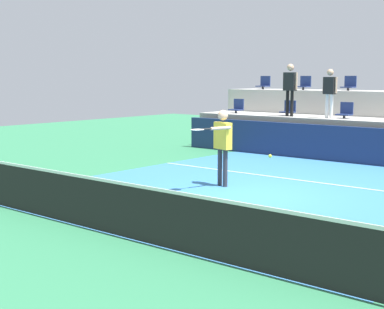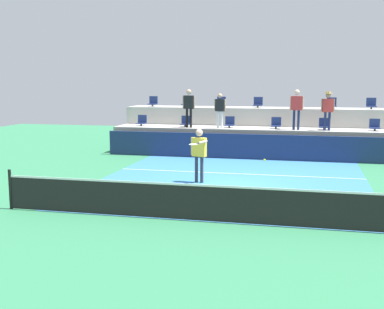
{
  "view_description": "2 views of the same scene",
  "coord_description": "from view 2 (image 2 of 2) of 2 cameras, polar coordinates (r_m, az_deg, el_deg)",
  "views": [
    {
      "loc": [
        6.89,
        -10.12,
        2.57
      ],
      "look_at": [
        0.04,
        -1.89,
        1.11
      ],
      "focal_mm": 53.17,
      "sensor_mm": 36.0,
      "label": 1
    },
    {
      "loc": [
        2.44,
        -15.4,
        3.38
      ],
      "look_at": [
        -0.87,
        -1.29,
        1.23
      ],
      "focal_mm": 46.22,
      "sensor_mm": 36.0,
      "label": 2
    }
  ],
  "objects": [
    {
      "name": "court_service_line",
      "position": [
        18.28,
        5.31,
        -2.22
      ],
      "size": [
        9.0,
        0.06,
        0.0
      ],
      "primitive_type": "cube",
      "color": "white",
      "rests_on": "ground_plane"
    },
    {
      "name": "stadium_chair_upper_right",
      "position": [
        24.48,
        15.81,
        5.64
      ],
      "size": [
        0.44,
        0.4,
        0.52
      ],
      "color": "#2D2D33",
      "rests_on": "seating_tier_upper"
    },
    {
      "name": "tennis_net",
      "position": [
        12.0,
        1.1,
        -5.43
      ],
      "size": [
        10.48,
        0.08,
        1.07
      ],
      "color": "black",
      "rests_on": "ground_plane"
    },
    {
      "name": "stadium_chair_lower_right",
      "position": [
        22.72,
        14.99,
        3.33
      ],
      "size": [
        0.44,
        0.4,
        0.52
      ],
      "color": "#2D2D33",
      "rests_on": "seating_tier_lower"
    },
    {
      "name": "spectator_in_grey",
      "position": [
        22.28,
        11.98,
        5.56
      ],
      "size": [
        0.62,
        0.27,
        1.77
      ],
      "color": "navy",
      "rests_on": "seating_tier_lower"
    },
    {
      "name": "stadium_chair_upper_mid_left",
      "position": [
        24.82,
        3.37,
        5.97
      ],
      "size": [
        0.44,
        0.4,
        0.52
      ],
      "color": "#2D2D33",
      "rests_on": "seating_tier_upper"
    },
    {
      "name": "sponsor_backboard",
      "position": [
        21.72,
        6.65,
        0.91
      ],
      "size": [
        13.0,
        0.16,
        1.1
      ],
      "primitive_type": "cube",
      "color": "navy",
      "rests_on": "ground_plane"
    },
    {
      "name": "ground_plane",
      "position": [
        15.95,
        4.12,
        -3.81
      ],
      "size": [
        40.0,
        40.0,
        0.0
      ],
      "primitive_type": "plane",
      "color": "#2D754C"
    },
    {
      "name": "seating_tier_lower",
      "position": [
        22.99,
        7.02,
        1.5
      ],
      "size": [
        13.0,
        1.8,
        1.25
      ],
      "primitive_type": "cube",
      "color": "#ADAAA3",
      "rests_on": "ground_plane"
    },
    {
      "name": "stadium_chair_lower_far_left",
      "position": [
        24.02,
        -5.82,
        3.83
      ],
      "size": [
        0.44,
        0.4,
        0.52
      ],
      "color": "#2D2D33",
      "rests_on": "seating_tier_lower"
    },
    {
      "name": "court_inner_paint",
      "position": [
        16.92,
        4.66,
        -3.09
      ],
      "size": [
        9.0,
        10.0,
        0.01
      ],
      "primitive_type": "cube",
      "color": "teal",
      "rests_on": "ground_plane"
    },
    {
      "name": "stadium_chair_lower_left",
      "position": [
        23.4,
        -0.74,
        3.75
      ],
      "size": [
        0.44,
        0.4,
        0.52
      ],
      "color": "#2D2D33",
      "rests_on": "seating_tier_lower"
    },
    {
      "name": "stadium_chair_lower_far_right",
      "position": [
        22.89,
        20.33,
        3.12
      ],
      "size": [
        0.44,
        0.4,
        0.52
      ],
      "color": "#2D2D33",
      "rests_on": "seating_tier_lower"
    },
    {
      "name": "spectator_in_white",
      "position": [
        22.91,
        -0.36,
        5.81
      ],
      "size": [
        0.61,
        0.27,
        1.77
      ],
      "color": "black",
      "rests_on": "seating_tier_lower"
    },
    {
      "name": "seating_tier_upper",
      "position": [
        24.73,
        7.5,
        2.97
      ],
      "size": [
        13.0,
        1.8,
        2.1
      ],
      "primitive_type": "cube",
      "color": "#ADAAA3",
      "rests_on": "ground_plane"
    },
    {
      "name": "stadium_chair_upper_far_right",
      "position": [
        24.62,
        19.98,
        5.46
      ],
      "size": [
        0.44,
        0.4,
        0.52
      ],
      "color": "#2D2D33",
      "rests_on": "seating_tier_upper"
    },
    {
      "name": "tennis_ball",
      "position": [
        14.57,
        8.38,
        -0.64
      ],
      "size": [
        0.07,
        0.07,
        0.07
      ],
      "color": "#CCE033"
    },
    {
      "name": "spectator_leaning_on_rail",
      "position": [
        22.62,
        3.25,
        5.42
      ],
      "size": [
        0.56,
        0.27,
        1.58
      ],
      "color": "white",
      "rests_on": "seating_tier_lower"
    },
    {
      "name": "stadium_chair_lower_mid_left",
      "position": [
        22.98,
        4.36,
        3.64
      ],
      "size": [
        0.44,
        0.4,
        0.52
      ],
      "color": "#2D2D33",
      "rests_on": "seating_tier_lower"
    },
    {
      "name": "stadium_chair_upper_center",
      "position": [
        24.57,
        7.63,
        5.89
      ],
      "size": [
        0.44,
        0.4,
        0.52
      ],
      "color": "#2D2D33",
      "rests_on": "seating_tier_upper"
    },
    {
      "name": "stadium_chair_upper_mid_right",
      "position": [
        24.46,
        11.76,
        5.78
      ],
      "size": [
        0.44,
        0.4,
        0.52
      ],
      "color": "#2D2D33",
      "rests_on": "seating_tier_upper"
    },
    {
      "name": "stadium_chair_upper_left",
      "position": [
        25.18,
        -0.64,
        6.02
      ],
      "size": [
        0.44,
        0.4,
        0.52
      ],
      "color": "#2D2D33",
      "rests_on": "seating_tier_upper"
    },
    {
      "name": "stadium_chair_upper_far_left",
      "position": [
        25.67,
        -4.53,
        6.04
      ],
      "size": [
        0.44,
        0.4,
        0.52
      ],
      "color": "#2D2D33",
      "rests_on": "seating_tier_upper"
    },
    {
      "name": "spectator_with_hat",
      "position": [
        22.29,
        15.4,
        5.33
      ],
      "size": [
        0.58,
        0.46,
        1.7
      ],
      "color": "navy",
      "rests_on": "seating_tier_lower"
    },
    {
      "name": "tennis_player",
      "position": [
        16.45,
        0.8,
        0.56
      ],
      "size": [
        0.61,
        1.32,
        1.81
      ],
      "color": "#2D2D33",
      "rests_on": "ground_plane"
    },
    {
      "name": "stadium_chair_lower_mid_right",
      "position": [
        22.75,
        9.68,
        3.5
      ],
      "size": [
        0.44,
        0.4,
        0.52
      ],
      "color": "#2D2D33",
      "rests_on": "seating_tier_lower"
    }
  ]
}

